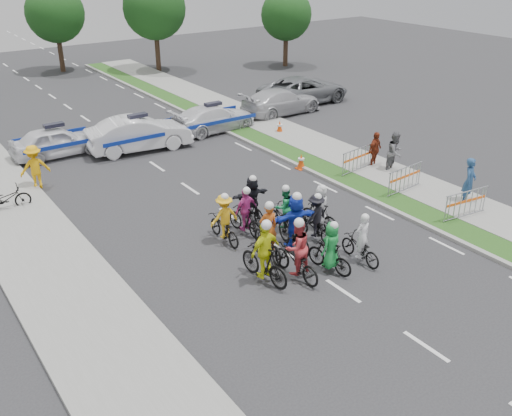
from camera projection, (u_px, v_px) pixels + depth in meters
ground at (343, 291)px, 16.35m from camera, size 90.00×90.00×0.00m
curb_right at (351, 191)px, 22.66m from camera, size 0.20×60.00×0.12m
grass_strip at (364, 187)px, 23.03m from camera, size 1.20×60.00×0.11m
sidewalk_right at (395, 177)px, 23.96m from camera, size 2.40×60.00×0.13m
sidewalk_left at (61, 282)px, 16.65m from camera, size 3.00×60.00×0.13m
rider_0 at (361, 245)px, 17.62m from camera, size 0.61×1.66×1.69m
rider_1 at (330, 252)px, 17.06m from camera, size 0.79×1.68×1.71m
rider_2 at (296, 256)px, 16.71m from camera, size 0.85×1.98×2.00m
rider_3 at (265, 258)px, 16.51m from camera, size 1.07×1.99×2.04m
rider_4 at (315, 222)px, 18.84m from camera, size 1.05×1.78×1.73m
rider_5 at (294, 226)px, 18.18m from camera, size 1.69×2.01×2.05m
rider_6 at (267, 238)px, 17.90m from camera, size 1.00×1.99×1.94m
rider_7 at (320, 211)px, 19.59m from camera, size 0.77×1.64×1.67m
rider_8 at (284, 214)px, 19.43m from camera, size 0.74×1.72×1.75m
rider_9 at (246, 216)px, 19.22m from camera, size 0.92×1.72×1.77m
rider_10 at (224, 223)px, 18.72m from camera, size 1.00×1.76×1.78m
rider_11 at (252, 202)px, 20.08m from camera, size 1.44×1.72×1.78m
police_car_0 at (56, 141)px, 26.16m from camera, size 4.09×1.65×1.39m
police_car_1 at (139, 134)px, 26.85m from camera, size 5.05×2.34×1.60m
police_car_2 at (214, 118)px, 29.59m from camera, size 4.77×2.17×1.35m
civilian_sedan at (281, 101)px, 32.44m from camera, size 5.00×2.17×1.43m
civilian_suv at (304, 90)px, 34.56m from camera, size 5.78×2.70×1.60m
spectator_0 at (469, 181)px, 21.40m from camera, size 0.76×0.62×1.80m
spectator_1 at (395, 152)px, 24.26m from camera, size 1.00×0.86×1.78m
spectator_2 at (375, 150)px, 24.79m from camera, size 1.01×0.60×1.61m
marshal_hiviz at (35, 167)px, 22.69m from camera, size 1.20×0.73×1.80m
barrier_0 at (465, 205)px, 20.26m from camera, size 2.05×0.74×1.12m
barrier_1 at (405, 180)px, 22.35m from camera, size 2.03×0.64×1.12m
barrier_2 at (357, 161)px, 24.29m from camera, size 2.05×0.77×1.12m
cone_0 at (301, 161)px, 24.84m from camera, size 0.40×0.40×0.70m
cone_1 at (280, 127)px, 29.30m from camera, size 0.40×0.40×0.70m
parked_bike at (6, 199)px, 20.96m from camera, size 1.81×0.73×0.93m
tree_1 at (154, 8)px, 41.23m from camera, size 4.55×4.55×6.82m
tree_2 at (286, 15)px, 43.25m from camera, size 3.85×3.85×5.77m
tree_4 at (55, 13)px, 41.23m from camera, size 4.20×4.20×6.30m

